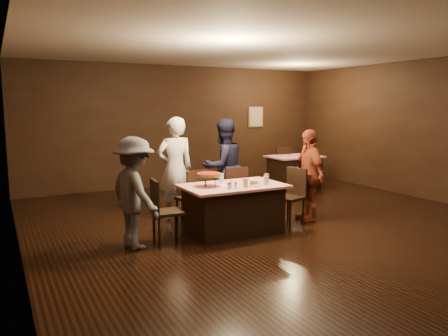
{
  "coord_description": "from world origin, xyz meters",
  "views": [
    {
      "loc": [
        -4.22,
        -5.31,
        2.0
      ],
      "look_at": [
        -0.93,
        0.91,
        1.0
      ],
      "focal_mm": 35.0,
      "sensor_mm": 36.0,
      "label": 1
    }
  ],
  "objects_px": {
    "chair_far_left": "(191,197)",
    "diner_grey_knit": "(135,193)",
    "back_table": "(294,171)",
    "chair_back_near": "(312,171)",
    "pizza_stand": "(209,175)",
    "chair_back_far": "(280,165)",
    "diner_navy_hoodie": "(223,167)",
    "glass_back": "(221,178)",
    "diner_red_shirt": "(309,175)",
    "main_table": "(233,209)",
    "chair_end_left": "(168,211)",
    "chair_end_right": "(289,196)",
    "chair_far_right": "(232,193)",
    "glass_front_left": "(245,183)",
    "glass_amber": "(267,178)",
    "plate_empty": "(258,180)",
    "glass_front_right": "(266,181)",
    "diner_white_jacket": "(175,168)"
  },
  "relations": [
    {
      "from": "chair_far_left",
      "to": "diner_red_shirt",
      "type": "relative_size",
      "value": 0.59
    },
    {
      "from": "chair_end_left",
      "to": "glass_front_left",
      "type": "relative_size",
      "value": 6.79
    },
    {
      "from": "main_table",
      "to": "diner_red_shirt",
      "type": "distance_m",
      "value": 1.61
    },
    {
      "from": "main_table",
      "to": "diner_red_shirt",
      "type": "bearing_deg",
      "value": 2.24
    },
    {
      "from": "diner_grey_knit",
      "to": "pizza_stand",
      "type": "xyz_separation_m",
      "value": [
        1.19,
        0.07,
        0.16
      ]
    },
    {
      "from": "chair_far_left",
      "to": "glass_back",
      "type": "distance_m",
      "value": 0.68
    },
    {
      "from": "diner_white_jacket",
      "to": "diner_navy_hoodie",
      "type": "bearing_deg",
      "value": 176.08
    },
    {
      "from": "glass_back",
      "to": "diner_navy_hoodie",
      "type": "bearing_deg",
      "value": 60.24
    },
    {
      "from": "glass_front_right",
      "to": "glass_amber",
      "type": "height_order",
      "value": "same"
    },
    {
      "from": "chair_back_near",
      "to": "glass_front_right",
      "type": "distance_m",
      "value": 3.7
    },
    {
      "from": "chair_back_far",
      "to": "pizza_stand",
      "type": "relative_size",
      "value": 2.5
    },
    {
      "from": "diner_navy_hoodie",
      "to": "plate_empty",
      "type": "bearing_deg",
      "value": 89.84
    },
    {
      "from": "chair_back_far",
      "to": "diner_navy_hoodie",
      "type": "relative_size",
      "value": 0.53
    },
    {
      "from": "diner_grey_knit",
      "to": "diner_red_shirt",
      "type": "distance_m",
      "value": 3.14
    },
    {
      "from": "back_table",
      "to": "chair_back_far",
      "type": "relative_size",
      "value": 1.37
    },
    {
      "from": "diner_grey_knit",
      "to": "glass_front_right",
      "type": "height_order",
      "value": "diner_grey_knit"
    },
    {
      "from": "back_table",
      "to": "glass_amber",
      "type": "relative_size",
      "value": 9.29
    },
    {
      "from": "chair_far_right",
      "to": "pizza_stand",
      "type": "height_order",
      "value": "pizza_stand"
    },
    {
      "from": "chair_back_near",
      "to": "pizza_stand",
      "type": "bearing_deg",
      "value": -149.28
    },
    {
      "from": "chair_back_near",
      "to": "main_table",
      "type": "bearing_deg",
      "value": -145.8
    },
    {
      "from": "chair_far_right",
      "to": "glass_back",
      "type": "xyz_separation_m",
      "value": [
        -0.45,
        -0.45,
        0.37
      ]
    },
    {
      "from": "main_table",
      "to": "glass_front_left",
      "type": "bearing_deg",
      "value": -80.54
    },
    {
      "from": "diner_red_shirt",
      "to": "glass_back",
      "type": "distance_m",
      "value": 1.62
    },
    {
      "from": "chair_end_right",
      "to": "glass_back",
      "type": "relative_size",
      "value": 6.79
    },
    {
      "from": "back_table",
      "to": "chair_back_near",
      "type": "relative_size",
      "value": 1.37
    },
    {
      "from": "diner_navy_hoodie",
      "to": "glass_back",
      "type": "height_order",
      "value": "diner_navy_hoodie"
    },
    {
      "from": "chair_back_far",
      "to": "glass_front_right",
      "type": "distance_m",
      "value": 4.63
    },
    {
      "from": "chair_back_near",
      "to": "pizza_stand",
      "type": "xyz_separation_m",
      "value": [
        -3.7,
        -2.04,
        0.48
      ]
    },
    {
      "from": "diner_red_shirt",
      "to": "glass_amber",
      "type": "height_order",
      "value": "diner_red_shirt"
    },
    {
      "from": "diner_navy_hoodie",
      "to": "glass_back",
      "type": "bearing_deg",
      "value": 52.87
    },
    {
      "from": "chair_far_right",
      "to": "chair_end_right",
      "type": "bearing_deg",
      "value": 138.62
    },
    {
      "from": "chair_end_left",
      "to": "diner_red_shirt",
      "type": "bearing_deg",
      "value": -82.76
    },
    {
      "from": "chair_end_left",
      "to": "glass_front_left",
      "type": "xyz_separation_m",
      "value": [
        1.15,
        -0.3,
        0.37
      ]
    },
    {
      "from": "chair_far_left",
      "to": "diner_grey_knit",
      "type": "distance_m",
      "value": 1.45
    },
    {
      "from": "chair_back_near",
      "to": "diner_navy_hoodie",
      "type": "relative_size",
      "value": 0.53
    },
    {
      "from": "chair_far_right",
      "to": "diner_red_shirt",
      "type": "relative_size",
      "value": 0.59
    },
    {
      "from": "diner_grey_knit",
      "to": "plate_empty",
      "type": "bearing_deg",
      "value": -99.49
    },
    {
      "from": "chair_far_right",
      "to": "plate_empty",
      "type": "distance_m",
      "value": 0.69
    },
    {
      "from": "diner_grey_knit",
      "to": "diner_navy_hoodie",
      "type": "bearing_deg",
      "value": -74.3
    },
    {
      "from": "chair_back_near",
      "to": "chair_back_far",
      "type": "height_order",
      "value": "same"
    },
    {
      "from": "glass_front_right",
      "to": "chair_far_left",
      "type": "bearing_deg",
      "value": 130.36
    },
    {
      "from": "chair_far_left",
      "to": "diner_red_shirt",
      "type": "height_order",
      "value": "diner_red_shirt"
    },
    {
      "from": "diner_white_jacket",
      "to": "glass_amber",
      "type": "height_order",
      "value": "diner_white_jacket"
    },
    {
      "from": "chair_end_right",
      "to": "back_table",
      "type": "bearing_deg",
      "value": 128.42
    },
    {
      "from": "chair_far_left",
      "to": "chair_end_right",
      "type": "distance_m",
      "value": 1.68
    },
    {
      "from": "plate_empty",
      "to": "diner_red_shirt",
      "type": "bearing_deg",
      "value": -5.09
    },
    {
      "from": "pizza_stand",
      "to": "glass_amber",
      "type": "xyz_separation_m",
      "value": [
        1.0,
        -0.1,
        -0.11
      ]
    },
    {
      "from": "diner_grey_knit",
      "to": "glass_front_right",
      "type": "distance_m",
      "value": 2.06
    },
    {
      "from": "back_table",
      "to": "chair_far_left",
      "type": "relative_size",
      "value": 1.37
    },
    {
      "from": "chair_end_left",
      "to": "chair_end_right",
      "type": "xyz_separation_m",
      "value": [
        2.2,
        0.0,
        0.0
      ]
    }
  ]
}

